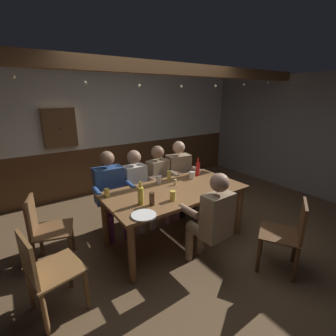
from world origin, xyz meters
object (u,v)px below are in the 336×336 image
at_px(table_candle, 175,182).
at_px(pint_glass_1, 169,175).
at_px(plate_0, 144,215).
at_px(person_4, 212,218).
at_px(chair_empty_near_right, 46,272).
at_px(pint_glass_0, 152,199).
at_px(bottle_0, 198,169).
at_px(chair_empty_far_end, 45,229).
at_px(pint_glass_2, 107,193).
at_px(chair_empty_near_left, 288,234).
at_px(pint_glass_3, 159,180).
at_px(pint_glass_5, 173,196).
at_px(person_2, 161,179).
at_px(person_1, 138,185).
at_px(wall_dart_cabinet, 60,128).
at_px(dining_table, 175,196).
at_px(person_3, 180,173).
at_px(person_0, 110,189).
at_px(pint_glass_4, 192,175).
at_px(bottle_1, 141,195).

relative_size(table_candle, pint_glass_1, 0.59).
relative_size(plate_0, pint_glass_1, 1.97).
bearing_deg(person_4, chair_empty_near_right, 165.31).
xyz_separation_m(plate_0, pint_glass_0, (0.21, 0.17, 0.07)).
bearing_deg(chair_empty_near_right, pint_glass_1, 99.88).
xyz_separation_m(person_4, bottle_0, (0.63, 0.98, 0.22)).
relative_size(chair_empty_far_end, pint_glass_2, 7.93).
height_order(chair_empty_near_left, plate_0, chair_empty_near_left).
bearing_deg(pint_glass_3, pint_glass_1, 12.24).
bearing_deg(pint_glass_1, chair_empty_near_left, -70.67).
distance_m(chair_empty_far_end, pint_glass_0, 1.32).
bearing_deg(pint_glass_5, person_2, 64.96).
relative_size(bottle_0, pint_glass_2, 2.56).
relative_size(person_1, pint_glass_0, 7.71).
xyz_separation_m(chair_empty_near_right, pint_glass_1, (1.83, 0.70, 0.36)).
bearing_deg(chair_empty_far_end, pint_glass_2, 93.30).
bearing_deg(pint_glass_1, pint_glass_0, -137.42).
distance_m(pint_glass_0, wall_dart_cabinet, 2.59).
bearing_deg(chair_empty_far_end, dining_table, 90.00).
xyz_separation_m(person_3, wall_dart_cabinet, (-1.57, 1.54, 0.74)).
height_order(person_0, pint_glass_3, person_0).
distance_m(pint_glass_2, wall_dart_cabinet, 2.06).
relative_size(person_2, pint_glass_4, 11.06).
height_order(plate_0, pint_glass_0, pint_glass_0).
bearing_deg(table_candle, person_0, 142.51).
relative_size(plate_0, pint_glass_3, 2.40).
xyz_separation_m(chair_empty_far_end, pint_glass_0, (1.08, -0.68, 0.37)).
bearing_deg(chair_empty_far_end, chair_empty_near_right, 8.40).
xyz_separation_m(person_0, person_4, (0.64, -1.42, -0.02)).
xyz_separation_m(chair_empty_near_right, bottle_0, (2.31, 0.60, 0.41)).
xyz_separation_m(bottle_1, pint_glass_3, (0.54, 0.46, -0.06)).
relative_size(person_1, person_3, 0.96).
height_order(person_1, pint_glass_5, person_1).
xyz_separation_m(bottle_1, pint_glass_2, (-0.25, 0.42, -0.06)).
xyz_separation_m(chair_empty_near_right, pint_glass_3, (1.62, 0.65, 0.35)).
height_order(person_1, wall_dart_cabinet, wall_dart_cabinet).
distance_m(person_1, chair_empty_near_left, 2.14).
bearing_deg(wall_dart_cabinet, pint_glass_2, -87.19).
height_order(plate_0, pint_glass_3, pint_glass_3).
relative_size(person_3, table_candle, 15.47).
height_order(person_3, pint_glass_0, person_3).
xyz_separation_m(chair_empty_far_end, pint_glass_1, (1.73, -0.08, 0.36)).
height_order(person_3, pint_glass_4, person_3).
bearing_deg(bottle_0, chair_empty_far_end, 175.28).
bearing_deg(table_candle, chair_empty_near_right, -165.24).
bearing_deg(pint_glass_2, person_0, 64.48).
relative_size(person_0, chair_empty_far_end, 1.40).
relative_size(table_candle, pint_glass_0, 0.52).
xyz_separation_m(dining_table, person_3, (0.63, 0.72, 0.01)).
bearing_deg(plate_0, pint_glass_2, 101.74).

